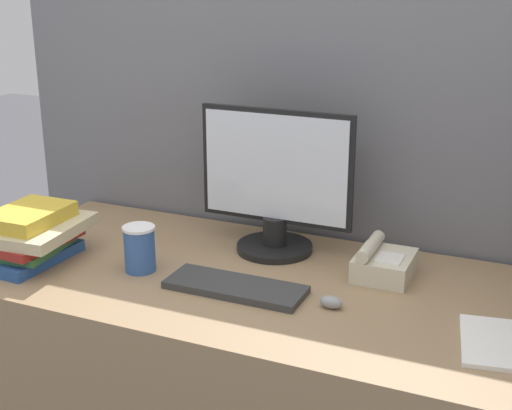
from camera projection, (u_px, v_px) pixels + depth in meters
The scene contains 9 objects.
cubicle_panel_rear at pixel (307, 231), 2.34m from camera, with size 2.08×0.04×1.52m.
desk at pixel (255, 398), 2.10m from camera, with size 1.68×0.77×0.77m.
monitor at pixel (275, 189), 2.11m from camera, with size 0.47×0.23×0.43m.
keyboard at pixel (235, 287), 1.90m from camera, with size 0.38×0.14×0.02m.
mouse at pixel (331, 302), 1.80m from camera, with size 0.06×0.04×0.03m.
coffee_cup at pixel (140, 249), 2.01m from camera, with size 0.09×0.09×0.13m.
book_stack at pixel (32, 235), 2.08m from camera, with size 0.26×0.32×0.16m.
desk_telephone at pixel (383, 263), 1.98m from camera, with size 0.15×0.18×0.10m.
paper_pile at pixel (507, 344), 1.62m from camera, with size 0.24×0.27×0.01m.
Camera 1 is at (0.73, -1.27, 1.59)m, focal length 50.00 mm.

